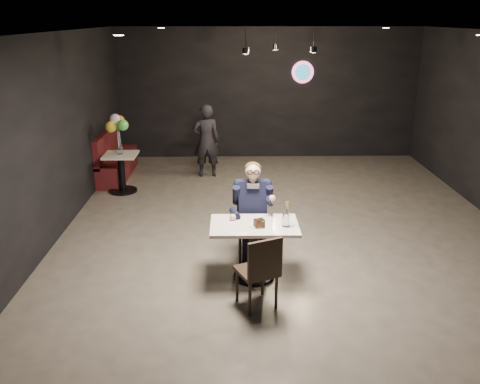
{
  "coord_description": "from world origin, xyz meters",
  "views": [
    {
      "loc": [
        -0.86,
        -7.4,
        3.21
      ],
      "look_at": [
        -0.74,
        -0.93,
        0.97
      ],
      "focal_mm": 38.0,
      "sensor_mm": 36.0,
      "label": 1
    }
  ],
  "objects_px": {
    "passerby": "(206,141)",
    "sundae_glass": "(286,219)",
    "chair_far": "(252,228)",
    "chair_near": "(257,269)",
    "seated_man": "(252,210)",
    "balloon_vase": "(120,150)",
    "side_table": "(122,172)",
    "main_table": "(254,251)",
    "booth_bench": "(117,154)"
  },
  "relations": [
    {
      "from": "passerby",
      "to": "balloon_vase",
      "type": "bearing_deg",
      "value": 26.44
    },
    {
      "from": "chair_far",
      "to": "sundae_glass",
      "type": "distance_m",
      "value": 0.83
    },
    {
      "from": "passerby",
      "to": "sundae_glass",
      "type": "bearing_deg",
      "value": 98.79
    },
    {
      "from": "chair_near",
      "to": "side_table",
      "type": "relative_size",
      "value": 1.2
    },
    {
      "from": "balloon_vase",
      "to": "chair_near",
      "type": "bearing_deg",
      "value": -60.0
    },
    {
      "from": "chair_far",
      "to": "balloon_vase",
      "type": "bearing_deg",
      "value": 129.21
    },
    {
      "from": "chair_near",
      "to": "balloon_vase",
      "type": "distance_m",
      "value": 4.77
    },
    {
      "from": "side_table",
      "to": "passerby",
      "type": "height_order",
      "value": "passerby"
    },
    {
      "from": "seated_man",
      "to": "balloon_vase",
      "type": "relative_size",
      "value": 9.62
    },
    {
      "from": "chair_far",
      "to": "passerby",
      "type": "distance_m",
      "value": 4.01
    },
    {
      "from": "booth_bench",
      "to": "passerby",
      "type": "distance_m",
      "value": 1.9
    },
    {
      "from": "sundae_glass",
      "to": "main_table",
      "type": "bearing_deg",
      "value": 168.99
    },
    {
      "from": "main_table",
      "to": "balloon_vase",
      "type": "relative_size",
      "value": 7.35
    },
    {
      "from": "main_table",
      "to": "chair_far",
      "type": "relative_size",
      "value": 1.2
    },
    {
      "from": "chair_far",
      "to": "seated_man",
      "type": "height_order",
      "value": "seated_man"
    },
    {
      "from": "seated_man",
      "to": "balloon_vase",
      "type": "height_order",
      "value": "seated_man"
    },
    {
      "from": "chair_near",
      "to": "main_table",
      "type": "bearing_deg",
      "value": 65.76
    },
    {
      "from": "main_table",
      "to": "chair_near",
      "type": "xyz_separation_m",
      "value": [
        0.0,
        -0.66,
        0.09
      ]
    },
    {
      "from": "sundae_glass",
      "to": "chair_far",
      "type": "bearing_deg",
      "value": 121.62
    },
    {
      "from": "chair_far",
      "to": "passerby",
      "type": "xyz_separation_m",
      "value": [
        -0.8,
        3.91,
        0.3
      ]
    },
    {
      "from": "sundae_glass",
      "to": "side_table",
      "type": "distance_m",
      "value": 4.52
    },
    {
      "from": "main_table",
      "to": "side_table",
      "type": "height_order",
      "value": "side_table"
    },
    {
      "from": "chair_far",
      "to": "sundae_glass",
      "type": "bearing_deg",
      "value": -58.38
    },
    {
      "from": "chair_far",
      "to": "passerby",
      "type": "height_order",
      "value": "passerby"
    },
    {
      "from": "chair_near",
      "to": "sundae_glass",
      "type": "bearing_deg",
      "value": 32.23
    },
    {
      "from": "sundae_glass",
      "to": "seated_man",
      "type": "bearing_deg",
      "value": 121.62
    },
    {
      "from": "side_table",
      "to": "balloon_vase",
      "type": "xyz_separation_m",
      "value": [
        0.0,
        0.0,
        0.44
      ]
    },
    {
      "from": "passerby",
      "to": "chair_near",
      "type": "bearing_deg",
      "value": 93.05
    },
    {
      "from": "chair_near",
      "to": "passerby",
      "type": "bearing_deg",
      "value": 74.63
    },
    {
      "from": "main_table",
      "to": "seated_man",
      "type": "height_order",
      "value": "seated_man"
    },
    {
      "from": "balloon_vase",
      "to": "passerby",
      "type": "height_order",
      "value": "passerby"
    },
    {
      "from": "chair_far",
      "to": "passerby",
      "type": "bearing_deg",
      "value": 101.54
    },
    {
      "from": "side_table",
      "to": "balloon_vase",
      "type": "height_order",
      "value": "balloon_vase"
    },
    {
      "from": "side_table",
      "to": "passerby",
      "type": "xyz_separation_m",
      "value": [
        1.58,
        1.0,
        0.38
      ]
    },
    {
      "from": "side_table",
      "to": "passerby",
      "type": "relative_size",
      "value": 0.5
    },
    {
      "from": "chair_far",
      "to": "side_table",
      "type": "xyz_separation_m",
      "value": [
        -2.38,
        2.92,
        -0.08
      ]
    },
    {
      "from": "chair_far",
      "to": "balloon_vase",
      "type": "distance_m",
      "value": 3.78
    },
    {
      "from": "chair_far",
      "to": "chair_near",
      "type": "distance_m",
      "value": 1.21
    },
    {
      "from": "chair_near",
      "to": "balloon_vase",
      "type": "xyz_separation_m",
      "value": [
        -2.38,
        4.12,
        0.36
      ]
    },
    {
      "from": "sundae_glass",
      "to": "passerby",
      "type": "xyz_separation_m",
      "value": [
        -1.18,
        4.54,
        -0.09
      ]
    },
    {
      "from": "seated_man",
      "to": "sundae_glass",
      "type": "bearing_deg",
      "value": -58.38
    },
    {
      "from": "side_table",
      "to": "passerby",
      "type": "bearing_deg",
      "value": 32.26
    },
    {
      "from": "chair_far",
      "to": "chair_near",
      "type": "xyz_separation_m",
      "value": [
        0.0,
        -1.21,
        0.0
      ]
    },
    {
      "from": "main_table",
      "to": "chair_far",
      "type": "distance_m",
      "value": 0.56
    },
    {
      "from": "side_table",
      "to": "balloon_vase",
      "type": "bearing_deg",
      "value": 0.0
    },
    {
      "from": "sundae_glass",
      "to": "balloon_vase",
      "type": "bearing_deg",
      "value": 127.97
    },
    {
      "from": "passerby",
      "to": "chair_far",
      "type": "bearing_deg",
      "value": 95.72
    },
    {
      "from": "booth_bench",
      "to": "seated_man",
      "type": "bearing_deg",
      "value": -55.62
    },
    {
      "from": "seated_man",
      "to": "passerby",
      "type": "height_order",
      "value": "passerby"
    },
    {
      "from": "seated_man",
      "to": "sundae_glass",
      "type": "xyz_separation_m",
      "value": [
        0.38,
        -0.62,
        0.13
      ]
    }
  ]
}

